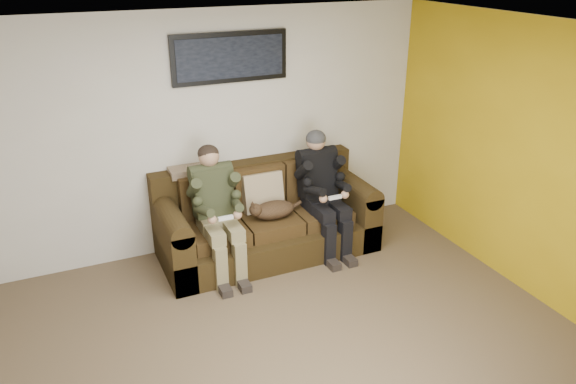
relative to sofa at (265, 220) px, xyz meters
name	(u,v)px	position (x,y,z in m)	size (l,w,h in m)	color
floor	(298,357)	(-0.44, -1.83, -0.36)	(5.00, 5.00, 0.00)	brown
ceiling	(301,38)	(-0.44, -1.83, 2.24)	(5.00, 5.00, 0.00)	silver
wall_back	(211,134)	(-0.44, 0.42, 0.94)	(5.00, 5.00, 0.00)	beige
wall_right	(548,168)	(2.06, -1.83, 0.94)	(4.50, 4.50, 0.00)	beige
accent_wall_right	(547,168)	(2.05, -1.83, 0.94)	(4.50, 4.50, 0.00)	#BE9813
sofa	(265,220)	(0.00, 0.00, 0.00)	(2.34, 1.01, 0.96)	#2F220E
throw_pillow	(263,192)	(0.00, 0.04, 0.32)	(0.45, 0.13, 0.43)	tan
throw_blanket	(192,171)	(-0.71, 0.29, 0.60)	(0.48, 0.23, 0.09)	gray
person_left	(216,204)	(-0.60, -0.20, 0.39)	(0.51, 0.87, 1.32)	#867A54
person_right	(322,185)	(0.60, -0.20, 0.39)	(0.51, 0.86, 1.33)	black
cat	(272,210)	(0.01, -0.20, 0.21)	(0.66, 0.26, 0.24)	#4B321D
framed_poster	(230,57)	(-0.20, 0.38, 1.74)	(1.25, 0.05, 0.52)	black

